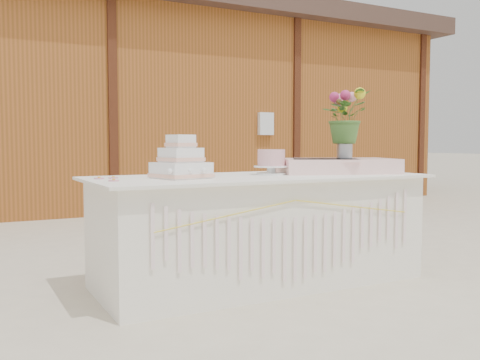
# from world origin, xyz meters

# --- Properties ---
(ground) EXTENTS (80.00, 80.00, 0.00)m
(ground) POSITION_xyz_m (0.00, 0.00, 0.00)
(ground) COLOR beige
(ground) RESTS_ON ground
(barn) EXTENTS (12.60, 4.60, 3.30)m
(barn) POSITION_xyz_m (-0.01, 5.99, 1.68)
(barn) COLOR brown
(barn) RESTS_ON ground
(cake_table) EXTENTS (2.40, 1.00, 0.77)m
(cake_table) POSITION_xyz_m (0.00, -0.00, 0.39)
(cake_table) COLOR white
(cake_table) RESTS_ON ground
(wedding_cake) EXTENTS (0.38, 0.38, 0.29)m
(wedding_cake) POSITION_xyz_m (-0.60, -0.01, 0.87)
(wedding_cake) COLOR white
(wedding_cake) RESTS_ON cake_table
(pink_cake_stand) EXTENTS (0.25, 0.25, 0.18)m
(pink_cake_stand) POSITION_xyz_m (0.13, 0.06, 0.87)
(pink_cake_stand) COLOR white
(pink_cake_stand) RESTS_ON cake_table
(satin_runner) EXTENTS (1.00, 0.76, 0.11)m
(satin_runner) POSITION_xyz_m (0.68, 0.01, 0.83)
(satin_runner) COLOR beige
(satin_runner) RESTS_ON cake_table
(flower_vase) EXTENTS (0.12, 0.12, 0.16)m
(flower_vase) POSITION_xyz_m (0.77, 0.01, 0.96)
(flower_vase) COLOR #B8B8BD
(flower_vase) RESTS_ON satin_runner
(bouquet) EXTENTS (0.45, 0.42, 0.42)m
(bouquet) POSITION_xyz_m (0.77, 0.01, 1.25)
(bouquet) COLOR #416D2B
(bouquet) RESTS_ON flower_vase
(loose_flowers) EXTENTS (0.25, 0.34, 0.02)m
(loose_flowers) POSITION_xyz_m (-1.05, 0.07, 0.78)
(loose_flowers) COLOR pink
(loose_flowers) RESTS_ON cake_table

